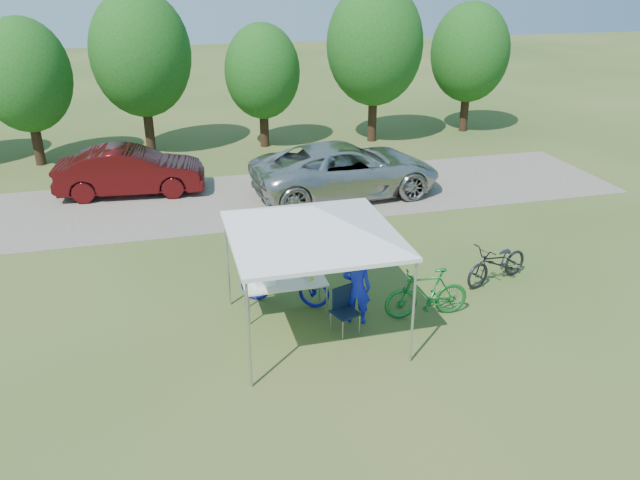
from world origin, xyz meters
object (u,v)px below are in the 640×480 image
object	(u,v)px
folding_table	(285,284)
folding_chair	(344,306)
cooler	(265,278)
minivan	(346,170)
bike_dark	(498,263)
sedan	(131,171)
cyclist	(357,287)
bike_green	(427,293)
bike_blue	(284,281)

from	to	relation	value
folding_table	folding_chair	xyz separation A→B (m)	(1.00, -0.96, -0.13)
cooler	minivan	world-z (taller)	minivan
bike_dark	sedan	bearing A→B (deg)	-154.59
cyclist	bike_dark	distance (m)	3.83
folding_chair	cyclist	distance (m)	0.47
bike_green	minivan	size ratio (longest dim) A/B	0.30
minivan	bike_green	bearing A→B (deg)	171.13
cooler	bike_dark	bearing A→B (deg)	1.20
folding_table	cyclist	xyz separation A→B (m)	(1.34, -0.75, 0.12)
cyclist	folding_table	bearing A→B (deg)	-5.57
bike_blue	minivan	world-z (taller)	minivan
folding_chair	minivan	size ratio (longest dim) A/B	0.15
bike_dark	sedan	distance (m)	11.88
cooler	bike_dark	world-z (taller)	cooler
cyclist	cooler	bearing A→B (deg)	0.57
folding_table	bike_blue	xyz separation A→B (m)	(0.06, 0.38, -0.15)
bike_green	sedan	bearing A→B (deg)	-144.31
minivan	sedan	world-z (taller)	minivan
bike_green	cooler	bearing A→B (deg)	-102.64
folding_table	cyclist	size ratio (longest dim) A/B	1.10
folding_chair	cooler	world-z (taller)	cooler
folding_table	cooler	bearing A→B (deg)	-180.00
folding_chair	cyclist	world-z (taller)	cyclist
minivan	sedan	bearing A→B (deg)	69.79
cooler	bike_blue	size ratio (longest dim) A/B	0.22
cyclist	bike_blue	xyz separation A→B (m)	(-1.28, 1.13, -0.27)
cooler	sedan	xyz separation A→B (m)	(-2.84, 8.58, -0.10)
cyclist	sedan	distance (m)	10.40
bike_dark	cyclist	bearing A→B (deg)	-96.05
folding_chair	minivan	distance (m)	8.07
cyclist	bike_dark	xyz separation A→B (m)	(3.72, 0.86, -0.31)
bike_blue	bike_green	size ratio (longest dim) A/B	1.11
cooler	sedan	world-z (taller)	sedan
bike_dark	sedan	world-z (taller)	sedan
folding_table	cooler	size ratio (longest dim) A/B	3.94
bike_dark	cooler	bearing A→B (deg)	-107.88
cyclist	bike_blue	size ratio (longest dim) A/B	0.79
minivan	sedan	distance (m)	6.89
folding_chair	bike_dark	size ratio (longest dim) A/B	0.49
cyclist	sedan	world-z (taller)	cyclist
folding_table	bike_dark	bearing A→B (deg)	1.30
bike_green	bike_dark	bearing A→B (deg)	117.72
folding_chair	bike_green	xyz separation A→B (m)	(1.82, 0.05, 0.00)
folding_table	folding_chair	size ratio (longest dim) A/B	1.90
folding_table	sedan	distance (m)	9.18
bike_green	sedan	world-z (taller)	sedan
cyclist	minivan	size ratio (longest dim) A/B	0.27
bike_dark	minivan	size ratio (longest dim) A/B	0.31
bike_blue	sedan	xyz separation A→B (m)	(-3.32, 8.20, 0.25)
folding_table	cyclist	bearing A→B (deg)	-29.07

